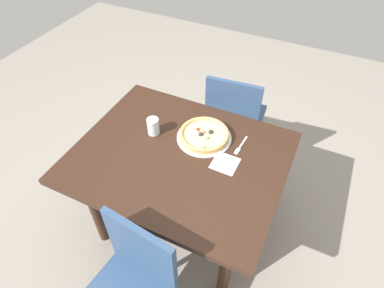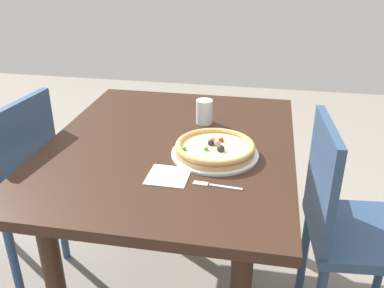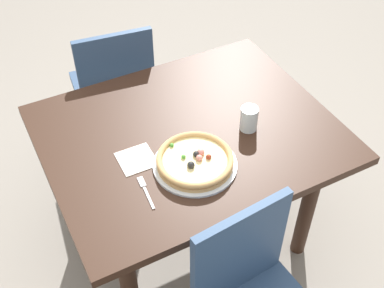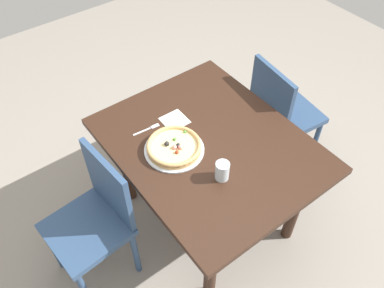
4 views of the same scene
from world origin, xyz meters
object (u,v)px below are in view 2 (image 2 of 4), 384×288
object	(u,v)px
chair_near	(348,224)
chair_far	(9,186)
fork	(213,185)
napkin	(168,176)
pizza	(215,148)
plate	(215,154)
dining_table	(171,166)
drinking_glass	(204,112)

from	to	relation	value
chair_near	chair_far	xyz separation A→B (m)	(0.01, 1.40, 0.00)
fork	napkin	bearing A→B (deg)	-6.68
pizza	plate	bearing A→B (deg)	-143.86
dining_table	chair_near	distance (m)	0.72
dining_table	napkin	bearing A→B (deg)	-168.50
chair_near	chair_far	size ratio (longest dim) A/B	1.00
pizza	drinking_glass	distance (m)	0.31
chair_near	pizza	xyz separation A→B (m)	(0.02, 0.51, 0.26)
dining_table	drinking_glass	distance (m)	0.29
plate	dining_table	bearing A→B (deg)	68.98
pizza	drinking_glass	size ratio (longest dim) A/B	2.82
napkin	drinking_glass	bearing A→B (deg)	-5.55
dining_table	napkin	size ratio (longest dim) A/B	8.53
plate	fork	world-z (taller)	plate
fork	plate	bearing A→B (deg)	-78.62
plate	fork	xyz separation A→B (m)	(-0.22, -0.02, -0.00)
napkin	chair_far	bearing A→B (deg)	77.09
chair_near	fork	xyz separation A→B (m)	(-0.20, 0.49, 0.23)
chair_far	fork	world-z (taller)	chair_far
chair_far	drinking_glass	distance (m)	0.90
pizza	napkin	xyz separation A→B (m)	(-0.19, 0.13, -0.03)
dining_table	pizza	size ratio (longest dim) A/B	4.00
chair_far	fork	xyz separation A→B (m)	(-0.21, -0.91, 0.23)
fork	napkin	world-z (taller)	fork
plate	pizza	distance (m)	0.03
fork	drinking_glass	xyz separation A→B (m)	(0.52, 0.11, 0.05)
drinking_glass	napkin	bearing A→B (deg)	174.45
chair_near	napkin	world-z (taller)	chair_near
dining_table	drinking_glass	size ratio (longest dim) A/B	11.26
chair_far	plate	bearing A→B (deg)	-82.14
plate	napkin	world-z (taller)	plate
plate	drinking_glass	xyz separation A→B (m)	(0.30, 0.09, 0.05)
drinking_glass	napkin	world-z (taller)	drinking_glass
chair_near	plate	world-z (taller)	chair_near
drinking_glass	chair_near	bearing A→B (deg)	-118.27
dining_table	plate	xyz separation A→B (m)	(-0.07, -0.19, 0.11)
chair_far	pizza	distance (m)	0.92
chair_far	pizza	world-z (taller)	chair_far
chair_near	fork	distance (m)	0.57
napkin	pizza	bearing A→B (deg)	-35.73
chair_near	pizza	size ratio (longest dim) A/B	3.00
dining_table	chair_near	xyz separation A→B (m)	(-0.10, -0.70, -0.13)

